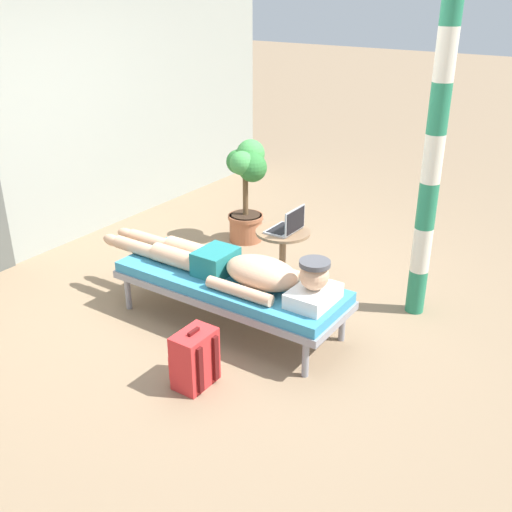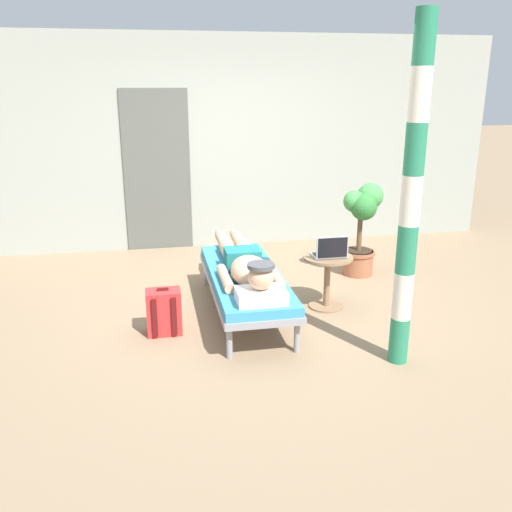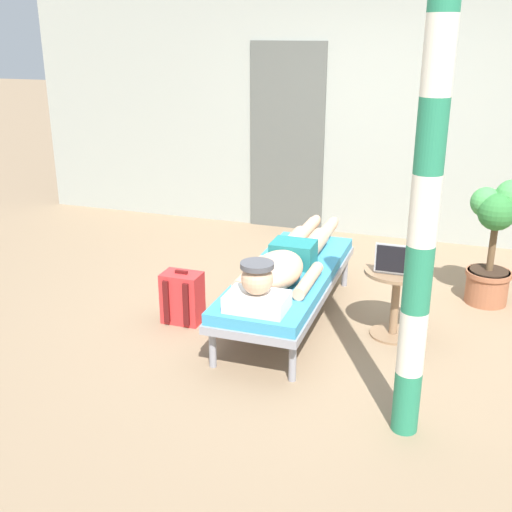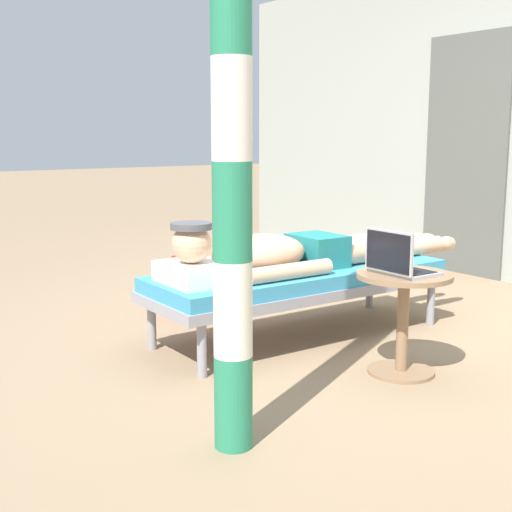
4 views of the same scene
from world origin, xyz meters
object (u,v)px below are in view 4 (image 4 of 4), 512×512
at_px(backpack, 197,287).
at_px(laptop, 398,263).
at_px(porch_post, 232,109).
at_px(side_table, 403,306).
at_px(lounge_chair, 300,280).
at_px(person_reclining, 291,253).

bearing_deg(backpack, laptop, 8.48).
bearing_deg(porch_post, side_table, 100.45).
height_order(laptop, backpack, laptop).
bearing_deg(laptop, backpack, -171.52).
distance_m(lounge_chair, backpack, 0.83).
bearing_deg(backpack, person_reclining, 14.59).
height_order(lounge_chair, backpack, backpack).
xyz_separation_m(person_reclining, laptop, (0.81, 0.04, 0.06)).
bearing_deg(lounge_chair, laptop, -2.39).
xyz_separation_m(lounge_chair, porch_post, (1.03, -1.15, 0.95)).
distance_m(laptop, backpack, 1.65).
distance_m(side_table, laptop, 0.23).
height_order(person_reclining, backpack, person_reclining).
bearing_deg(lounge_chair, porch_post, -48.14).
bearing_deg(side_table, backpack, -169.71).
distance_m(lounge_chair, porch_post, 1.81).
xyz_separation_m(lounge_chair, person_reclining, (-0.00, -0.07, 0.17)).
relative_size(person_reclining, backpack, 5.12).
xyz_separation_m(side_table, laptop, (-0.00, -0.05, 0.23)).
relative_size(laptop, backpack, 0.73).
bearing_deg(side_table, lounge_chair, -178.78).
bearing_deg(laptop, side_table, 90.00).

